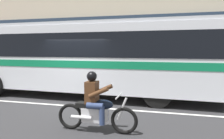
{
  "coord_description": "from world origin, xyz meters",
  "views": [
    {
      "loc": [
        3.64,
        -8.04,
        2.13
      ],
      "look_at": [
        1.66,
        -0.67,
        1.42
      ],
      "focal_mm": 35.55,
      "sensor_mm": 36.0,
      "label": 1
    }
  ],
  "objects": [
    {
      "name": "ground_plane",
      "position": [
        0.0,
        0.0,
        0.0
      ],
      "size": [
        60.0,
        60.0,
        0.0
      ],
      "primitive_type": "plane",
      "color": "#2B2B2D"
    },
    {
      "name": "sidewalk_curb",
      "position": [
        0.0,
        5.1,
        0.07
      ],
      "size": [
        28.0,
        3.8,
        0.15
      ],
      "primitive_type": "cube",
      "color": "gray",
      "rests_on": "ground_plane"
    },
    {
      "name": "transit_bus",
      "position": [
        -0.2,
        1.19,
        1.88
      ],
      "size": [
        12.36,
        2.95,
        3.22
      ],
      "color": "silver",
      "rests_on": "ground_plane"
    },
    {
      "name": "office_building_facade",
      "position": [
        0.0,
        7.39,
        5.28
      ],
      "size": [
        28.0,
        0.89,
        10.55
      ],
      "color": "#B2A893",
      "rests_on": "ground_plane"
    },
    {
      "name": "fire_hydrant",
      "position": [
        -4.14,
        3.73,
        0.52
      ],
      "size": [
        0.22,
        0.3,
        0.75
      ],
      "color": "red",
      "rests_on": "sidewalk_curb"
    },
    {
      "name": "lane_center_stripe",
      "position": [
        0.0,
        -0.6,
        0.0
      ],
      "size": [
        26.6,
        0.14,
        0.01
      ],
      "primitive_type": "cube",
      "color": "silver",
      "rests_on": "ground_plane"
    },
    {
      "name": "motorcycle_with_rider",
      "position": [
        1.8,
        -2.78,
        0.66
      ],
      "size": [
        2.14,
        0.64,
        1.56
      ],
      "color": "black",
      "rests_on": "ground_plane"
    }
  ]
}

